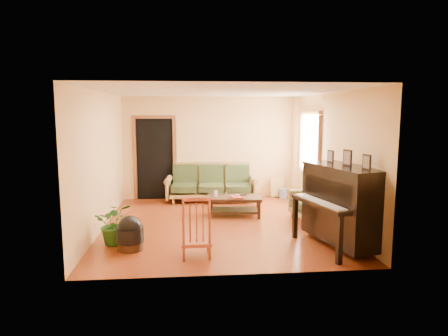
{
  "coord_description": "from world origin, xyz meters",
  "views": [
    {
      "loc": [
        -0.61,
        -7.68,
        2.22
      ],
      "look_at": [
        0.11,
        0.2,
        1.1
      ],
      "focal_mm": 32.0,
      "sensor_mm": 36.0,
      "label": 1
    }
  ],
  "objects": [
    {
      "name": "red_chair",
      "position": [
        -0.5,
        -1.75,
        0.48
      ],
      "size": [
        0.46,
        0.5,
        0.97
      ],
      "primitive_type": "cube",
      "rotation": [
        0.0,
        0.0,
        0.01
      ],
      "color": "maroon",
      "rests_on": "floor"
    },
    {
      "name": "remote",
      "position": [
        0.58,
        0.74,
        0.43
      ],
      "size": [
        0.15,
        0.06,
        0.01
      ],
      "primitive_type": "cube",
      "rotation": [
        0.0,
        0.0,
        0.16
      ],
      "color": "black",
      "rests_on": "coffee_table"
    },
    {
      "name": "coffee_table",
      "position": [
        0.37,
        0.63,
        0.21
      ],
      "size": [
        1.23,
        0.78,
        0.42
      ],
      "primitive_type": "cube",
      "rotation": [
        0.0,
        0.0,
        -0.13
      ],
      "color": "black",
      "rests_on": "floor"
    },
    {
      "name": "floor",
      "position": [
        0.0,
        0.0,
        0.0
      ],
      "size": [
        5.0,
        5.0,
        0.0
      ],
      "primitive_type": "plane",
      "color": "#60210C",
      "rests_on": "ground"
    },
    {
      "name": "piano",
      "position": [
        1.9,
        -1.51,
        0.68
      ],
      "size": [
        1.24,
        1.7,
        1.35
      ],
      "primitive_type": "cube",
      "rotation": [
        0.0,
        0.0,
        0.24
      ],
      "color": "black",
      "rests_on": "floor"
    },
    {
      "name": "window",
      "position": [
        2.21,
        1.3,
        1.5
      ],
      "size": [
        0.12,
        1.36,
        1.46
      ],
      "primitive_type": "cube",
      "color": "white",
      "rests_on": "right_wall"
    },
    {
      "name": "potted_plant",
      "position": [
        -1.84,
        -1.03,
        0.36
      ],
      "size": [
        0.71,
        0.64,
        0.71
      ],
      "primitive_type": "imported",
      "rotation": [
        0.0,
        0.0,
        0.14
      ],
      "color": "#215017",
      "rests_on": "floor"
    },
    {
      "name": "ceramic_crock",
      "position": [
        1.82,
        2.22,
        0.13
      ],
      "size": [
        0.27,
        0.27,
        0.26
      ],
      "primitive_type": "cylinder",
      "rotation": [
        0.0,
        0.0,
        -0.37
      ],
      "color": "#315595",
      "rests_on": "floor"
    },
    {
      "name": "sofa",
      "position": [
        -0.05,
        2.08,
        0.47
      ],
      "size": [
        2.25,
        1.06,
        0.94
      ],
      "primitive_type": "cube",
      "rotation": [
        0.0,
        0.0,
        -0.06
      ],
      "color": "olive",
      "rests_on": "floor"
    },
    {
      "name": "armchair",
      "position": [
        1.9,
        0.08,
        0.44
      ],
      "size": [
        0.96,
        1.0,
        0.88
      ],
      "primitive_type": "cube",
      "rotation": [
        0.0,
        0.0,
        0.15
      ],
      "color": "olive",
      "rests_on": "floor"
    },
    {
      "name": "footstool",
      "position": [
        -1.56,
        -1.34,
        0.21
      ],
      "size": [
        0.57,
        0.57,
        0.42
      ],
      "primitive_type": "cylinder",
      "rotation": [
        0.0,
        0.0,
        -0.37
      ],
      "color": "black",
      "rests_on": "floor"
    },
    {
      "name": "leaning_frame",
      "position": [
        1.7,
        2.37,
        0.27
      ],
      "size": [
        0.41,
        0.2,
        0.54
      ],
      "primitive_type": "cube",
      "rotation": [
        0.0,
        0.0,
        0.29
      ],
      "color": "gold",
      "rests_on": "floor"
    },
    {
      "name": "candle",
      "position": [
        -0.03,
        0.64,
        0.49
      ],
      "size": [
        0.09,
        0.09,
        0.13
      ],
      "primitive_type": "cylinder",
      "rotation": [
        0.0,
        0.0,
        0.18
      ],
      "color": "silver",
      "rests_on": "coffee_table"
    },
    {
      "name": "book",
      "position": [
        0.31,
        0.44,
        0.43
      ],
      "size": [
        0.25,
        0.29,
        0.02
      ],
      "primitive_type": "imported",
      "rotation": [
        0.0,
        0.0,
        0.31
      ],
      "color": "#A62516",
      "rests_on": "coffee_table"
    },
    {
      "name": "glass_jar",
      "position": [
        0.42,
        0.54,
        0.45
      ],
      "size": [
        0.1,
        0.1,
        0.06
      ],
      "primitive_type": "cylinder",
      "rotation": [
        0.0,
        0.0,
        -0.09
      ],
      "color": "silver",
      "rests_on": "coffee_table"
    },
    {
      "name": "doorway",
      "position": [
        -1.45,
        2.48,
        1.02
      ],
      "size": [
        1.08,
        0.16,
        2.05
      ],
      "primitive_type": "cube",
      "color": "black",
      "rests_on": "floor"
    }
  ]
}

